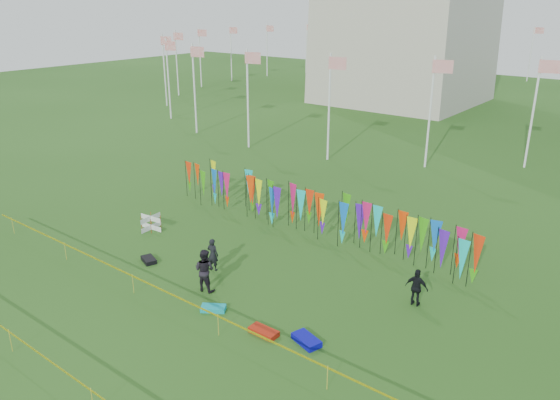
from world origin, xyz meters
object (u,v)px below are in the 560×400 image
Objects in this scene: kite_bag_turquoise at (213,308)px; person_mid at (205,270)px; box_kite at (151,223)px; person_right at (417,288)px; kite_bag_blue at (306,340)px; person_left at (213,254)px; kite_bag_red at (264,332)px; kite_bag_black at (149,260)px.

person_mid is at bearing 145.79° from kite_bag_turquoise.
person_right reaches higher than box_kite.
person_mid is 1.69× the size of kite_bag_blue.
kite_bag_blue is (6.66, -1.97, -0.66)m from person_left.
person_right is 6.47m from kite_bag_red.
kite_bag_black is at bearing 12.80° from person_left.
person_left reaches higher than box_kite.
kite_bag_blue is 1.65m from kite_bag_red.
person_right reaches higher than person_left.
person_left is 1.59× the size of kite_bag_turquoise.
kite_bag_turquoise is at bearing 123.49° from person_left.
person_right is 5.27m from kite_bag_blue.
kite_bag_black reaches higher than kite_bag_turquoise.
box_kite reaches higher than kite_bag_red.
kite_bag_blue is at bearing 163.94° from person_mid.
kite_bag_red is (5.10, -2.51, -0.67)m from person_left.
kite_bag_turquoise is 0.87× the size of kite_bag_blue.
kite_bag_blue reaches higher than kite_bag_black.
person_left is 5.72m from kite_bag_red.
kite_bag_turquoise is (-6.15, -5.37, -0.70)m from person_right.
person_left is 9.08m from person_right.
kite_bag_red is (10.98, -3.74, -0.30)m from box_kite.
kite_bag_black is (-11.58, -4.19, -0.69)m from person_right.
kite_bag_black is (-4.01, 0.21, -0.84)m from person_mid.
kite_bag_blue is at bearing -14.33° from box_kite.
kite_bag_black is (-9.63, 0.65, -0.01)m from kite_bag_blue.
box_kite is 0.51× the size of person_right.
person_left is 3.32m from kite_bag_black.
kite_bag_turquoise is at bearing 35.89° from person_right.
person_right is at bearing -161.38° from person_mid.
kite_bag_turquoise is 1.10× the size of kite_bag_black.
person_mid reaches higher than box_kite.
person_left is 6.98m from kite_bag_blue.
kite_bag_red is at bearing 142.61° from person_left.
person_mid is 1.18× the size of person_right.
box_kite is 6.02m from person_left.
person_mid is at bearing -2.95° from kite_bag_black.
person_left is 1.37× the size of kite_bag_red.
kite_bag_blue is at bearing 152.31° from person_left.
kite_bag_turquoise is (1.43, -0.97, -0.85)m from person_mid.
box_kite is 7.48m from person_mid.
person_right reaches higher than kite_bag_red.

